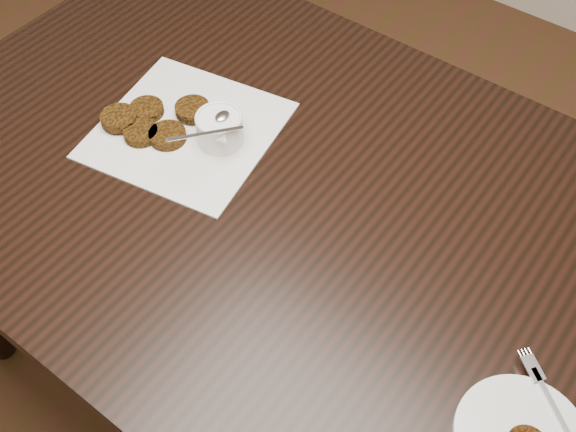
{
  "coord_description": "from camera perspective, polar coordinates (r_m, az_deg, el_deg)",
  "views": [
    {
      "loc": [
        0.43,
        -0.43,
        1.64
      ],
      "look_at": [
        0.03,
        0.09,
        0.8
      ],
      "focal_mm": 42.45,
      "sensor_mm": 36.0,
      "label": 1
    }
  ],
  "objects": [
    {
      "name": "table",
      "position": [
        1.48,
        -0.12,
        -7.29
      ],
      "size": [
        1.46,
        0.94,
        0.75
      ],
      "primitive_type": "cube",
      "color": "black",
      "rests_on": "floor"
    },
    {
      "name": "napkin",
      "position": [
        1.28,
        -8.45,
        7.13
      ],
      "size": [
        0.36,
        0.36,
        0.0
      ],
      "primitive_type": "cube",
      "rotation": [
        0.0,
        0.0,
        0.18
      ],
      "color": "white",
      "rests_on": "table"
    },
    {
      "name": "sauce_ramekin",
      "position": [
        1.21,
        -5.84,
        8.31
      ],
      "size": [
        0.15,
        0.15,
        0.12
      ],
      "primitive_type": null,
      "rotation": [
        0.0,
        0.0,
        -0.41
      ],
      "color": "white",
      "rests_on": "napkin"
    },
    {
      "name": "patty_cluster",
      "position": [
        1.29,
        -11.23,
        7.94
      ],
      "size": [
        0.24,
        0.24,
        0.02
      ],
      "primitive_type": null,
      "rotation": [
        0.0,
        0.0,
        0.04
      ],
      "color": "#5C390C",
      "rests_on": "napkin"
    }
  ]
}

